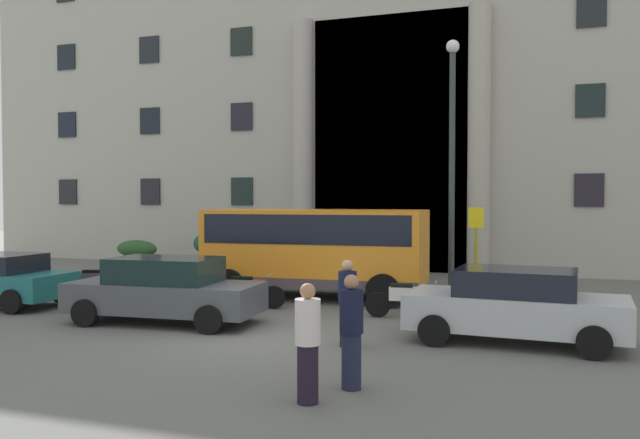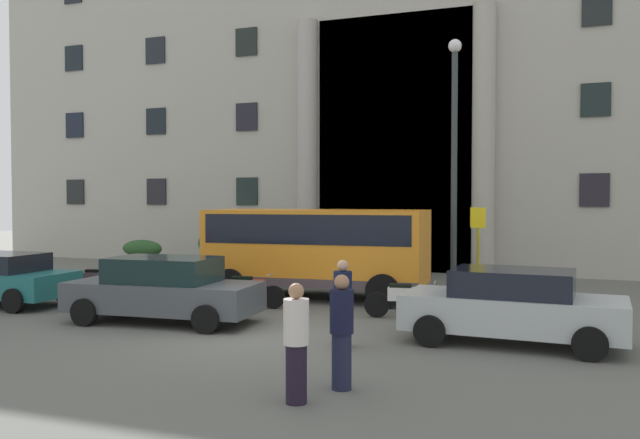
{
  "view_description": "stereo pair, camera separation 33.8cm",
  "coord_description": "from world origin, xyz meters",
  "px_view_note": "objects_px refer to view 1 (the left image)",
  "views": [
    {
      "loc": [
        5.77,
        -12.24,
        2.88
      ],
      "look_at": [
        -0.13,
        4.14,
        2.3
      ],
      "focal_mm": 37.02,
      "sensor_mm": 36.0,
      "label": 1
    },
    {
      "loc": [
        6.09,
        -12.13,
        2.88
      ],
      "look_at": [
        -0.13,
        4.14,
        2.3
      ],
      "focal_mm": 37.02,
      "sensor_mm": 36.0,
      "label": 2
    }
  ],
  "objects_px": {
    "pedestrian_man_red_shirt": "(351,331)",
    "pedestrian_woman_with_bag": "(308,343)",
    "lamppost_plaza_centre": "(452,146)",
    "motorcycle_far_end": "(97,283)",
    "pedestrian_man_crossing": "(347,303)",
    "hedge_planter_entrance_left": "(386,260)",
    "orange_minibus": "(316,245)",
    "hedge_planter_far_east": "(137,255)",
    "scooter_by_planter": "(407,299)",
    "parked_estate_mid": "(165,290)",
    "hedge_planter_west": "(213,253)",
    "bus_stop_sign": "(476,241)",
    "white_taxi_kerbside": "(516,305)",
    "motorcycle_near_kerb": "(247,291)"
  },
  "relations": [
    {
      "from": "pedestrian_man_crossing",
      "to": "pedestrian_woman_with_bag",
      "type": "distance_m",
      "value": 3.58
    },
    {
      "from": "orange_minibus",
      "to": "white_taxi_kerbside",
      "type": "xyz_separation_m",
      "value": [
        5.75,
        -4.23,
        -0.78
      ]
    },
    {
      "from": "pedestrian_man_crossing",
      "to": "motorcycle_far_end",
      "type": "bearing_deg",
      "value": 11.24
    },
    {
      "from": "motorcycle_far_end",
      "to": "pedestrian_man_crossing",
      "type": "height_order",
      "value": "pedestrian_man_crossing"
    },
    {
      "from": "pedestrian_man_red_shirt",
      "to": "motorcycle_far_end",
      "type": "bearing_deg",
      "value": -52.87
    },
    {
      "from": "hedge_planter_west",
      "to": "pedestrian_man_red_shirt",
      "type": "distance_m",
      "value": 16.21
    },
    {
      "from": "motorcycle_far_end",
      "to": "hedge_planter_entrance_left",
      "type": "bearing_deg",
      "value": 30.03
    },
    {
      "from": "scooter_by_planter",
      "to": "pedestrian_man_crossing",
      "type": "distance_m",
      "value": 3.43
    },
    {
      "from": "orange_minibus",
      "to": "motorcycle_far_end",
      "type": "relative_size",
      "value": 3.16
    },
    {
      "from": "pedestrian_man_crossing",
      "to": "hedge_planter_entrance_left",
      "type": "bearing_deg",
      "value": -47.06
    },
    {
      "from": "hedge_planter_west",
      "to": "pedestrian_man_crossing",
      "type": "xyz_separation_m",
      "value": [
        8.71,
        -10.37,
        0.09
      ]
    },
    {
      "from": "motorcycle_far_end",
      "to": "pedestrian_woman_with_bag",
      "type": "xyz_separation_m",
      "value": [
        9.07,
        -6.92,
        0.39
      ]
    },
    {
      "from": "motorcycle_near_kerb",
      "to": "hedge_planter_west",
      "type": "bearing_deg",
      "value": 116.03
    },
    {
      "from": "hedge_planter_west",
      "to": "bus_stop_sign",
      "type": "bearing_deg",
      "value": -14.21
    },
    {
      "from": "orange_minibus",
      "to": "bus_stop_sign",
      "type": "height_order",
      "value": "bus_stop_sign"
    },
    {
      "from": "hedge_planter_west",
      "to": "motorcycle_near_kerb",
      "type": "bearing_deg",
      "value": -54.94
    },
    {
      "from": "pedestrian_man_red_shirt",
      "to": "pedestrian_woman_with_bag",
      "type": "relative_size",
      "value": 1.03
    },
    {
      "from": "parked_estate_mid",
      "to": "pedestrian_man_crossing",
      "type": "bearing_deg",
      "value": -15.07
    },
    {
      "from": "bus_stop_sign",
      "to": "hedge_planter_far_east",
      "type": "relative_size",
      "value": 1.36
    },
    {
      "from": "orange_minibus",
      "to": "pedestrian_man_crossing",
      "type": "bearing_deg",
      "value": -68.59
    },
    {
      "from": "motorcycle_far_end",
      "to": "scooter_by_planter",
      "type": "bearing_deg",
      "value": -16.6
    },
    {
      "from": "orange_minibus",
      "to": "hedge_planter_far_east",
      "type": "bearing_deg",
      "value": 149.18
    },
    {
      "from": "parked_estate_mid",
      "to": "hedge_planter_far_east",
      "type": "bearing_deg",
      "value": 123.8
    },
    {
      "from": "pedestrian_man_crossing",
      "to": "scooter_by_planter",
      "type": "bearing_deg",
      "value": -64.68
    },
    {
      "from": "pedestrian_man_crossing",
      "to": "hedge_planter_far_east",
      "type": "bearing_deg",
      "value": -7.7
    },
    {
      "from": "pedestrian_man_crossing",
      "to": "bus_stop_sign",
      "type": "bearing_deg",
      "value": -68.42
    },
    {
      "from": "hedge_planter_far_east",
      "to": "parked_estate_mid",
      "type": "xyz_separation_m",
      "value": [
        7.54,
        -9.55,
        0.2
      ]
    },
    {
      "from": "parked_estate_mid",
      "to": "pedestrian_man_crossing",
      "type": "xyz_separation_m",
      "value": [
        4.67,
        -0.87,
        0.09
      ]
    },
    {
      "from": "hedge_planter_west",
      "to": "motorcycle_near_kerb",
      "type": "distance_m",
      "value": 8.54
    },
    {
      "from": "scooter_by_planter",
      "to": "pedestrian_man_crossing",
      "type": "relative_size",
      "value": 1.24
    },
    {
      "from": "lamppost_plaza_centre",
      "to": "motorcycle_far_end",
      "type": "bearing_deg",
      "value": -152.66
    },
    {
      "from": "scooter_by_planter",
      "to": "orange_minibus",
      "type": "bearing_deg",
      "value": 135.16
    },
    {
      "from": "hedge_planter_entrance_left",
      "to": "scooter_by_planter",
      "type": "bearing_deg",
      "value": -71.89
    },
    {
      "from": "hedge_planter_entrance_left",
      "to": "pedestrian_man_crossing",
      "type": "height_order",
      "value": "pedestrian_man_crossing"
    },
    {
      "from": "hedge_planter_entrance_left",
      "to": "motorcycle_far_end",
      "type": "distance_m",
      "value": 9.72
    },
    {
      "from": "scooter_by_planter",
      "to": "pedestrian_man_red_shirt",
      "type": "height_order",
      "value": "pedestrian_man_red_shirt"
    },
    {
      "from": "hedge_planter_west",
      "to": "pedestrian_man_red_shirt",
      "type": "relative_size",
      "value": 0.97
    },
    {
      "from": "hedge_planter_entrance_left",
      "to": "pedestrian_man_crossing",
      "type": "xyz_separation_m",
      "value": [
        1.87,
        -10.44,
        0.16
      ]
    },
    {
      "from": "pedestrian_man_red_shirt",
      "to": "motorcycle_near_kerb",
      "type": "bearing_deg",
      "value": -72.36
    },
    {
      "from": "orange_minibus",
      "to": "hedge_planter_west",
      "type": "height_order",
      "value": "orange_minibus"
    },
    {
      "from": "white_taxi_kerbside",
      "to": "scooter_by_planter",
      "type": "xyz_separation_m",
      "value": [
        -2.6,
        1.94,
        -0.29
      ]
    },
    {
      "from": "scooter_by_planter",
      "to": "motorcycle_far_end",
      "type": "bearing_deg",
      "value": 171.09
    },
    {
      "from": "white_taxi_kerbside",
      "to": "scooter_by_planter",
      "type": "bearing_deg",
      "value": 145.49
    },
    {
      "from": "hedge_planter_entrance_left",
      "to": "lamppost_plaza_centre",
      "type": "bearing_deg",
      "value": -40.62
    },
    {
      "from": "white_taxi_kerbside",
      "to": "motorcycle_far_end",
      "type": "bearing_deg",
      "value": 172.76
    },
    {
      "from": "pedestrian_man_crossing",
      "to": "hedge_planter_west",
      "type": "bearing_deg",
      "value": -17.18
    },
    {
      "from": "hedge_planter_far_east",
      "to": "motorcycle_near_kerb",
      "type": "xyz_separation_m",
      "value": [
        8.4,
        -7.04,
        -0.11
      ]
    },
    {
      "from": "bus_stop_sign",
      "to": "pedestrian_man_crossing",
      "type": "relative_size",
      "value": 1.54
    },
    {
      "from": "hedge_planter_far_east",
      "to": "pedestrian_man_crossing",
      "type": "distance_m",
      "value": 16.05
    },
    {
      "from": "motorcycle_near_kerb",
      "to": "pedestrian_man_red_shirt",
      "type": "height_order",
      "value": "pedestrian_man_red_shirt"
    }
  ]
}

